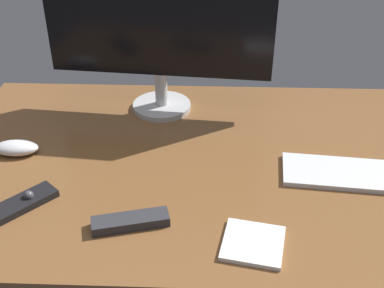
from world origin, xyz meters
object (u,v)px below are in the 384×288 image
at_px(computer_mouse, 16,148).
at_px(media_remote, 21,204).
at_px(monitor, 159,22).
at_px(tv_remote, 130,221).
at_px(keyboard, 374,176).
at_px(notepad, 253,243).

bearing_deg(computer_mouse, media_remote, -71.23).
distance_m(monitor, computer_mouse, 0.50).
xyz_separation_m(computer_mouse, tv_remote, (0.33, -0.26, -0.01)).
xyz_separation_m(monitor, tv_remote, (-0.02, -0.52, -0.26)).
relative_size(monitor, media_remote, 4.00).
relative_size(keyboard, media_remote, 2.75).
xyz_separation_m(keyboard, tv_remote, (-0.56, -0.19, 0.00)).
height_order(monitor, notepad, monitor).
height_order(monitor, media_remote, monitor).
xyz_separation_m(monitor, computer_mouse, (-0.35, -0.26, -0.25)).
xyz_separation_m(keyboard, computer_mouse, (-0.89, 0.07, 0.01)).
bearing_deg(media_remote, computer_mouse, 64.01).
height_order(media_remote, notepad, media_remote).
relative_size(tv_remote, notepad, 1.35).
height_order(monitor, keyboard, monitor).
distance_m(tv_remote, notepad, 0.26).
bearing_deg(keyboard, tv_remote, -155.66).
height_order(computer_mouse, tv_remote, computer_mouse).
relative_size(keyboard, tv_remote, 2.65).
distance_m(keyboard, tv_remote, 0.59).
height_order(tv_remote, notepad, tv_remote).
bearing_deg(tv_remote, keyboard, 4.20).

